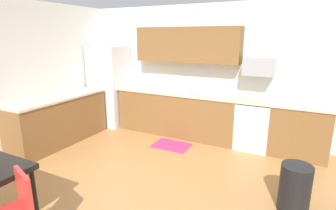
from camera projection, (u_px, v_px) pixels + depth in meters
ground_plane at (135, 192)px, 3.63m from camera, size 12.00×12.00×0.00m
wall_back at (204, 71)px, 5.58m from camera, size 5.80×0.10×2.70m
wall_left at (1, 80)px, 4.46m from camera, size 0.10×5.80×2.70m
cabinet_run_back at (177, 114)px, 5.70m from camera, size 2.59×0.60×0.90m
cabinet_run_back_right at (299, 131)px, 4.65m from camera, size 0.96×0.60×0.90m
cabinet_run_left at (60, 121)px, 5.22m from camera, size 0.60×2.00×0.90m
countertop_back at (197, 94)px, 5.38m from camera, size 4.80×0.64×0.04m
countertop_left at (57, 98)px, 5.11m from camera, size 0.64×2.00×0.04m
upper_cabinets_back at (187, 45)px, 5.38m from camera, size 2.20×0.34×0.70m
refrigerator at (110, 86)px, 6.27m from camera, size 0.76×0.70×1.85m
oven_range at (253, 124)px, 5.00m from camera, size 0.60×0.60×0.91m
microwave at (259, 66)px, 4.81m from camera, size 0.54×0.36×0.32m
sink_basin at (182, 95)px, 5.54m from camera, size 0.48×0.40×0.14m
sink_faucet at (186, 86)px, 5.65m from camera, size 0.02×0.02×0.24m
chair_near_table at (13, 210)px, 2.46m from camera, size 0.51×0.51×0.85m
trash_bin at (295, 188)px, 3.17m from camera, size 0.36×0.36×0.60m
floor_mat at (171, 145)px, 5.17m from camera, size 0.70×0.50×0.01m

